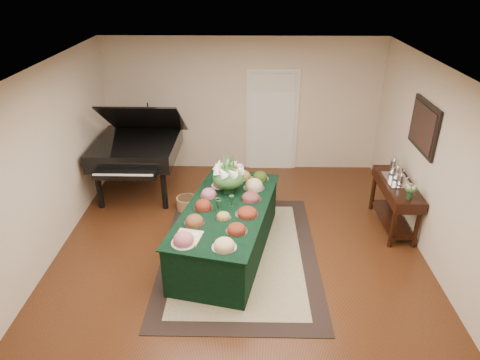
{
  "coord_description": "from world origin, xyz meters",
  "views": [
    {
      "loc": [
        0.11,
        -5.33,
        3.92
      ],
      "look_at": [
        0.0,
        0.3,
        1.05
      ],
      "focal_mm": 32.0,
      "sensor_mm": 36.0,
      "label": 1
    }
  ],
  "objects_px": {
    "mahogany_sideboard": "(396,193)",
    "buffet_table": "(227,229)",
    "floral_centerpiece": "(229,174)",
    "grand_piano": "(137,148)"
  },
  "relations": [
    {
      "from": "buffet_table",
      "to": "grand_piano",
      "type": "height_order",
      "value": "grand_piano"
    },
    {
      "from": "floral_centerpiece",
      "to": "grand_piano",
      "type": "height_order",
      "value": "grand_piano"
    },
    {
      "from": "floral_centerpiece",
      "to": "mahogany_sideboard",
      "type": "distance_m",
      "value": 2.72
    },
    {
      "from": "buffet_table",
      "to": "mahogany_sideboard",
      "type": "height_order",
      "value": "mahogany_sideboard"
    },
    {
      "from": "buffet_table",
      "to": "floral_centerpiece",
      "type": "bearing_deg",
      "value": 88.69
    },
    {
      "from": "floral_centerpiece",
      "to": "mahogany_sideboard",
      "type": "bearing_deg",
      "value": 5.6
    },
    {
      "from": "mahogany_sideboard",
      "to": "buffet_table",
      "type": "bearing_deg",
      "value": -164.61
    },
    {
      "from": "buffet_table",
      "to": "floral_centerpiece",
      "type": "height_order",
      "value": "floral_centerpiece"
    },
    {
      "from": "grand_piano",
      "to": "buffet_table",
      "type": "bearing_deg",
      "value": -47.4
    },
    {
      "from": "floral_centerpiece",
      "to": "grand_piano",
      "type": "relative_size",
      "value": 0.28
    }
  ]
}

